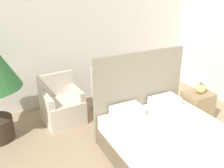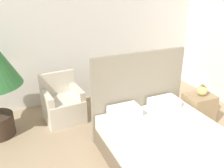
{
  "view_description": "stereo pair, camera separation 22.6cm",
  "coord_description": "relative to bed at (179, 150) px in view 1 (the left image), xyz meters",
  "views": [
    {
      "loc": [
        -1.73,
        -0.59,
        2.36
      ],
      "look_at": [
        0.01,
        2.83,
        0.73
      ],
      "focal_mm": 40.0,
      "sensor_mm": 36.0,
      "label": 1
    },
    {
      "loc": [
        -1.53,
        -0.69,
        2.36
      ],
      "look_at": [
        0.01,
        2.83,
        0.73
      ],
      "focal_mm": 40.0,
      "sensor_mm": 36.0,
      "label": 2
    }
  ],
  "objects": [
    {
      "name": "wall_back",
      "position": [
        -0.28,
        2.61,
        1.17
      ],
      "size": [
        10.0,
        0.06,
        2.9
      ],
      "color": "silver",
      "rests_on": "ground_plane"
    },
    {
      "name": "bed",
      "position": [
        0.0,
        0.0,
        0.0
      ],
      "size": [
        1.57,
        2.2,
        1.36
      ],
      "color": "brown",
      "rests_on": "ground_plane"
    },
    {
      "name": "armchair_near_window_left",
      "position": [
        -1.03,
        1.86,
        -0.01
      ],
      "size": [
        0.69,
        0.66,
        0.84
      ],
      "rotation": [
        0.0,
        0.0,
        0.09
      ],
      "color": "beige",
      "rests_on": "ground_plane"
    },
    {
      "name": "armchair_near_window_right",
      "position": [
        -0.04,
        1.86,
        -0.01
      ],
      "size": [
        0.65,
        0.62,
        0.84
      ],
      "rotation": [
        0.0,
        0.0,
        0.01
      ],
      "color": "beige",
      "rests_on": "ground_plane"
    },
    {
      "name": "nightstand",
      "position": [
        1.05,
        0.76,
        0.0
      ],
      "size": [
        0.47,
        0.38,
        0.57
      ],
      "color": "#937A56",
      "rests_on": "ground_plane"
    },
    {
      "name": "table_lamp",
      "position": [
        1.07,
        0.76,
        0.56
      ],
      "size": [
        0.27,
        0.27,
        0.45
      ],
      "color": "tan",
      "rests_on": "nightstand"
    }
  ]
}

